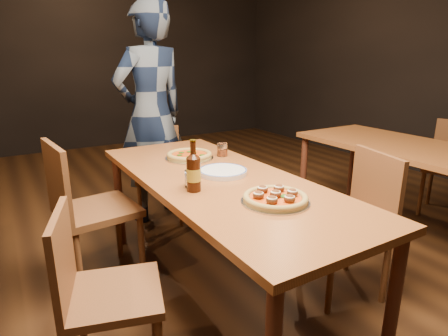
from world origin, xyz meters
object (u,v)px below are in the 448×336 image
chair_main_sw (97,209)px  diner (151,115)px  amber_glass (222,150)px  pizza_meatball (275,198)px  pizza_margherita (189,155)px  water_glass (191,179)px  chair_main_e (344,222)px  plate_stack (223,172)px  table_right (424,158)px  table_main (220,189)px  chair_main_nw (114,293)px  chair_end (159,174)px  beer_bottle (194,173)px

chair_main_sw → diner: 1.13m
amber_glass → pizza_meatball: bearing=-104.8°
pizza_meatball → diner: 1.80m
pizza_margherita → water_glass: size_ratio=3.66×
chair_main_e → plate_stack: size_ratio=3.22×
table_right → amber_glass: (-1.43, 0.61, 0.12)m
pizza_margherita → water_glass: (-0.25, -0.54, 0.02)m
pizza_meatball → water_glass: water_glass is taller
table_main → water_glass: (-0.21, -0.06, 0.12)m
table_right → chair_main_nw: bearing=-177.2°
plate_stack → water_glass: 0.28m
chair_end → chair_main_nw: bearing=-98.7°
table_main → chair_main_nw: chair_main_nw is taller
water_glass → diner: bearing=77.6°
chair_main_e → chair_main_sw: bearing=-111.7°
table_right → beer_bottle: 1.94m
pizza_meatball → table_main: bearing=94.2°
table_right → amber_glass: bearing=156.8°
chair_main_sw → chair_end: (0.68, 0.67, -0.06)m
plate_stack → amber_glass: bearing=59.6°
table_main → chair_end: 1.24m
pizza_meatball → beer_bottle: beer_bottle is taller
chair_main_sw → chair_end: chair_main_sw is taller
chair_main_nw → table_right: bearing=-70.6°
table_right → beer_bottle: size_ratio=7.58×
pizza_margherita → chair_end: bearing=86.0°
table_right → plate_stack: bearing=171.4°
chair_main_e → diner: (-0.55, 1.70, 0.48)m
chair_main_nw → diner: diner is taller
table_right → water_glass: water_glass is taller
water_glass → diner: (0.30, 1.38, 0.14)m
table_right → chair_main_sw: size_ratio=2.03×
beer_bottle → table_main: bearing=28.6°
chair_main_nw → water_glass: size_ratio=9.57×
chair_main_nw → amber_glass: chair_main_nw is taller
chair_main_e → plate_stack: 0.79m
diner → table_main: bearing=73.2°
chair_main_nw → amber_glass: size_ratio=9.52×
water_glass → amber_glass: same height
amber_glass → table_right: bearing=-23.2°
pizza_margherita → amber_glass: (0.23, -0.06, 0.02)m
chair_main_sw → chair_end: 0.96m
chair_main_nw → plate_stack: (0.77, 0.37, 0.33)m
beer_bottle → table_right: bearing=-2.3°
pizza_meatball → diner: bearing=88.1°
chair_main_nw → diner: size_ratio=0.46×
table_main → amber_glass: bearing=57.2°
table_right → chair_main_sw: 2.41m
table_main → amber_glass: 0.51m
chair_end → water_glass: (-0.30, -1.27, 0.36)m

